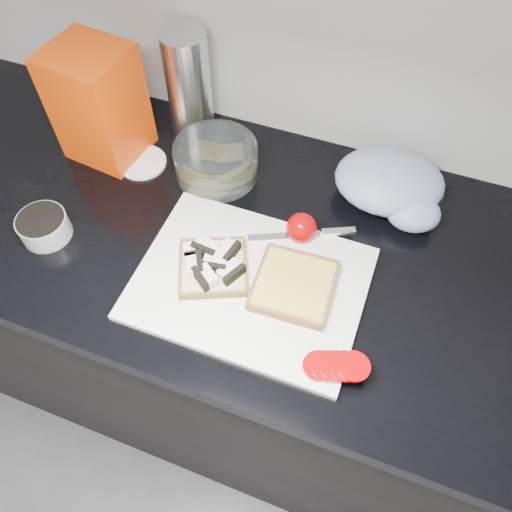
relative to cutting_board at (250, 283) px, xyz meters
The scene contains 14 objects.
base_cabinet 0.51m from the cutting_board, 141.16° to the left, with size 3.50×0.60×0.86m, color black.
countertop 0.17m from the cutting_board, 141.16° to the left, with size 3.50×0.64×0.04m, color black.
cutting_board is the anchor object (origin of this frame).
bread_left 0.07m from the cutting_board, behind, with size 0.16×0.16×0.04m.
bread_right 0.08m from the cutting_board, 10.20° to the left, with size 0.15×0.15×0.02m.
tomato_slices 0.21m from the cutting_board, 29.54° to the right, with size 0.12×0.08×0.02m.
knife 0.16m from the cutting_board, 60.86° to the left, with size 0.19×0.10×0.01m.
seed_tub 0.40m from the cutting_board, behind, with size 0.09×0.09×0.05m.
tub_lid 0.38m from the cutting_board, 147.99° to the left, with size 0.10×0.10×0.01m, color white.
glass_bowl 0.29m from the cutting_board, 125.06° to the left, with size 0.17×0.17×0.07m.
bread_bag 0.48m from the cutting_board, 151.51° to the left, with size 0.15×0.14×0.23m, color red.
steel_canister 0.45m from the cutting_board, 127.73° to the left, with size 0.09×0.09×0.22m, color silver.
grocery_bag 0.34m from the cutting_board, 56.35° to the left, with size 0.24×0.20×0.09m.
whole_tomatoes 0.14m from the cutting_board, 68.57° to the left, with size 0.06×0.06×0.06m.
Camera 1 is at (0.31, 0.66, 1.66)m, focal length 35.00 mm.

